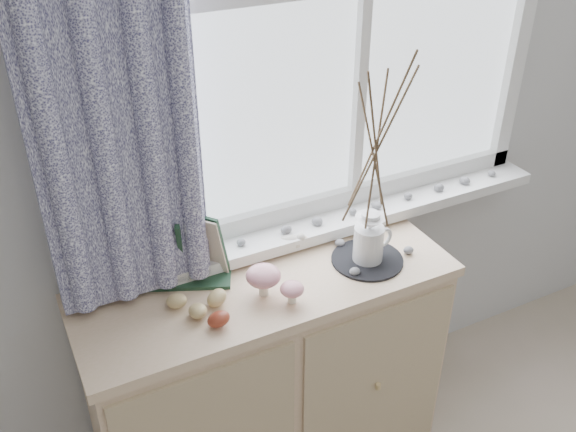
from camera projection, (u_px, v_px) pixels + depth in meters
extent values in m
cube|color=silver|center=(274.00, 110.00, 2.00)|extent=(4.00, 0.04, 2.60)
cube|color=white|center=(361.00, 213.00, 2.28)|extent=(1.45, 0.16, 0.04)
cube|color=#0E0A3B|center=(97.00, 18.00, 1.50)|extent=(0.44, 0.06, 1.61)
cube|color=beige|center=(269.00, 381.00, 2.23)|extent=(1.17, 0.43, 0.81)
cube|color=beige|center=(267.00, 285.00, 2.00)|extent=(1.20, 0.45, 0.03)
cube|color=tan|center=(374.00, 396.00, 2.17)|extent=(0.55, 0.01, 0.75)
cylinder|color=white|center=(264.00, 285.00, 1.92)|extent=(0.03, 0.03, 0.07)
ellipsoid|color=#A8051B|center=(263.00, 276.00, 1.90)|extent=(0.11, 0.11, 0.06)
cylinder|color=white|center=(292.00, 296.00, 1.90)|extent=(0.03, 0.03, 0.05)
ellipsoid|color=#A8051B|center=(292.00, 289.00, 1.88)|extent=(0.07, 0.07, 0.04)
ellipsoid|color=tan|center=(198.00, 311.00, 1.83)|extent=(0.05, 0.04, 0.07)
ellipsoid|color=tan|center=(177.00, 301.00, 1.87)|extent=(0.05, 0.04, 0.07)
ellipsoid|color=maroon|center=(219.00, 319.00, 1.80)|extent=(0.05, 0.04, 0.07)
ellipsoid|color=tan|center=(217.00, 298.00, 1.88)|extent=(0.05, 0.04, 0.07)
cylinder|color=black|center=(367.00, 260.00, 2.08)|extent=(0.23, 0.23, 0.01)
cylinder|color=silver|center=(368.00, 244.00, 2.05)|extent=(0.10, 0.10, 0.12)
cone|color=silver|center=(370.00, 223.00, 2.01)|extent=(0.10, 0.10, 0.04)
cylinder|color=silver|center=(371.00, 217.00, 2.00)|extent=(0.06, 0.06, 0.03)
torus|color=silver|center=(383.00, 238.00, 2.07)|extent=(0.07, 0.02, 0.07)
ellipsoid|color=gray|center=(355.00, 272.00, 2.01)|extent=(0.04, 0.03, 0.02)
ellipsoid|color=gray|center=(340.00, 243.00, 2.15)|extent=(0.04, 0.03, 0.02)
ellipsoid|color=gray|center=(408.00, 250.00, 2.11)|extent=(0.04, 0.03, 0.02)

